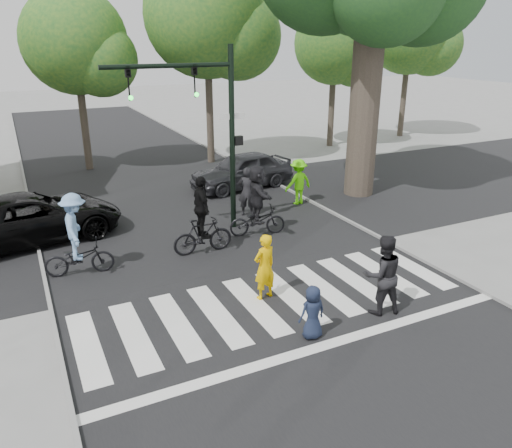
{
  "coord_description": "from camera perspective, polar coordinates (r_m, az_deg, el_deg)",
  "views": [
    {
      "loc": [
        -5.23,
        -8.69,
        6.2
      ],
      "look_at": [
        0.5,
        3.0,
        1.3
      ],
      "focal_mm": 35.0,
      "sensor_mm": 36.0,
      "label": 1
    }
  ],
  "objects": [
    {
      "name": "bg_tree_3",
      "position": [
        25.8,
        -4.77,
        22.22
      ],
      "size": [
        6.3,
        6.0,
        10.2
      ],
      "color": "brown",
      "rests_on": "ground"
    },
    {
      "name": "cyclist_left",
      "position": [
        14.4,
        -19.79,
        -1.77
      ],
      "size": [
        1.92,
        1.29,
        2.34
      ],
      "color": "black",
      "rests_on": "ground"
    },
    {
      "name": "cyclist_mid",
      "position": [
        15.02,
        -6.17,
        0.19
      ],
      "size": [
        1.85,
        1.13,
        2.41
      ],
      "color": "black",
      "rests_on": "ground"
    },
    {
      "name": "curb_right",
      "position": [
        18.19,
        10.15,
        0.53
      ],
      "size": [
        0.1,
        70.0,
        0.1
      ],
      "primitive_type": "cube",
      "color": "gray",
      "rests_on": "ground"
    },
    {
      "name": "bg_tree_4",
      "position": [
        30.35,
        9.56,
        19.3
      ],
      "size": [
        4.83,
        4.6,
        8.15
      ],
      "color": "brown",
      "rests_on": "ground"
    },
    {
      "name": "road_stem",
      "position": [
        15.91,
        -4.8,
        -2.36
      ],
      "size": [
        10.0,
        70.0,
        0.01
      ],
      "primitive_type": "cube",
      "color": "black",
      "rests_on": "ground"
    },
    {
      "name": "bg_tree_5",
      "position": [
        34.6,
        17.79,
        19.99
      ],
      "size": [
        5.67,
        5.4,
        9.3
      ],
      "color": "brown",
      "rests_on": "ground"
    },
    {
      "name": "road_cross",
      "position": [
        18.56,
        -8.21,
        0.91
      ],
      "size": [
        70.0,
        10.0,
        0.01
      ],
      "primitive_type": "cube",
      "color": "black",
      "rests_on": "ground"
    },
    {
      "name": "car_suv",
      "position": [
        17.48,
        -24.29,
        0.66
      ],
      "size": [
        5.97,
        3.53,
        1.56
      ],
      "primitive_type": "imported",
      "rotation": [
        0.0,
        0.0,
        1.75
      ],
      "color": "black",
      "rests_on": "ground"
    },
    {
      "name": "ground",
      "position": [
        11.89,
        4.28,
        -10.88
      ],
      "size": [
        120.0,
        120.0,
        0.0
      ],
      "primitive_type": "plane",
      "color": "gray",
      "rests_on": "ground"
    },
    {
      "name": "bg_tree_2",
      "position": [
        25.55,
        -19.34,
        18.61
      ],
      "size": [
        5.04,
        4.8,
        8.4
      ],
      "color": "brown",
      "rests_on": "ground"
    },
    {
      "name": "pedestrian_adult",
      "position": [
        12.08,
        14.26,
        -5.64
      ],
      "size": [
        1.1,
        0.94,
        1.98
      ],
      "primitive_type": "imported",
      "rotation": [
        0.0,
        0.0,
        2.92
      ],
      "color": "black",
      "rests_on": "ground"
    },
    {
      "name": "pedestrian_child",
      "position": [
        11.01,
        6.48,
        -10.01
      ],
      "size": [
        0.61,
        0.4,
        1.24
      ],
      "primitive_type": "imported",
      "rotation": [
        0.0,
        0.0,
        3.12
      ],
      "color": "#192137",
      "rests_on": "ground"
    },
    {
      "name": "bystander_hivis",
      "position": [
        19.58,
        4.86,
        4.83
      ],
      "size": [
        1.22,
        0.79,
        1.79
      ],
      "primitive_type": "imported",
      "rotation": [
        0.0,
        0.0,
        3.25
      ],
      "color": "#5AEF0B",
      "rests_on": "ground"
    },
    {
      "name": "curb_left",
      "position": [
        15.01,
        -23.1,
        -5.34
      ],
      "size": [
        0.1,
        70.0,
        0.1
      ],
      "primitive_type": "cube",
      "color": "gray",
      "rests_on": "ground"
    },
    {
      "name": "pedestrian_woman",
      "position": [
        12.39,
        0.98,
        -4.92
      ],
      "size": [
        0.7,
        0.54,
        1.72
      ],
      "primitive_type": "imported",
      "rotation": [
        0.0,
        0.0,
        3.36
      ],
      "color": "#F2B600",
      "rests_on": "ground"
    },
    {
      "name": "cyclist_right",
      "position": [
        16.3,
        0.17,
        2.24
      ],
      "size": [
        1.96,
        1.82,
        2.37
      ],
      "color": "black",
      "rests_on": "ground"
    },
    {
      "name": "bystander_dark",
      "position": [
        18.18,
        -1.04,
        3.72
      ],
      "size": [
        0.8,
        0.73,
        1.83
      ],
      "primitive_type": "imported",
      "rotation": [
        0.0,
        0.0,
        2.57
      ],
      "color": "black",
      "rests_on": "ground"
    },
    {
      "name": "traffic_signal",
      "position": [
        16.07,
        -5.63,
        12.3
      ],
      "size": [
        4.45,
        0.29,
        6.0
      ],
      "color": "black",
      "rests_on": "ground"
    },
    {
      "name": "car_grey",
      "position": [
        21.7,
        -1.63,
        6.15
      ],
      "size": [
        4.77,
        2.45,
        1.55
      ],
      "primitive_type": "imported",
      "rotation": [
        0.0,
        0.0,
        -1.43
      ],
      "color": "#2F2F34",
      "rests_on": "ground"
    },
    {
      "name": "crosswalk",
      "position": [
        12.38,
        2.73,
        -9.42
      ],
      "size": [
        10.0,
        3.85,
        0.01
      ],
      "color": "silver",
      "rests_on": "ground"
    }
  ]
}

